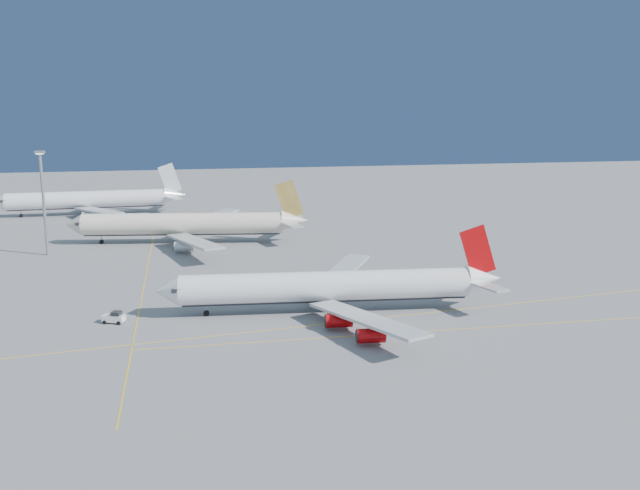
{
  "coord_description": "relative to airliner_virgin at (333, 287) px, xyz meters",
  "views": [
    {
      "loc": [
        -31.49,
        -116.79,
        36.73
      ],
      "look_at": [
        -4.81,
        21.99,
        7.0
      ],
      "focal_mm": 40.0,
      "sensor_mm": 36.0,
      "label": 1
    }
  ],
  "objects": [
    {
      "name": "ground",
      "position": [
        6.9,
        0.99,
        -4.48
      ],
      "size": [
        500.0,
        500.0,
        0.0
      ],
      "primitive_type": "plane",
      "color": "slate",
      "rests_on": "ground"
    },
    {
      "name": "taxiway_lines",
      "position": [
        -7.82,
        7.33,
        -4.47
      ],
      "size": [
        118.86,
        140.0,
        0.02
      ],
      "color": "#F6B20D",
      "rests_on": "ground"
    },
    {
      "name": "airliner_virgin",
      "position": [
        0.0,
        0.0,
        0.0
      ],
      "size": [
        60.24,
        53.95,
        14.85
      ],
      "rotation": [
        0.0,
        0.0,
        -0.08
      ],
      "color": "white",
      "rests_on": "ground"
    },
    {
      "name": "airliner_etihad",
      "position": [
        -23.9,
        64.53,
        0.38
      ],
      "size": [
        61.17,
        56.05,
        15.98
      ],
      "rotation": [
        0.0,
        0.0,
        -0.14
      ],
      "color": "beige",
      "rests_on": "ground"
    },
    {
      "name": "airliner_third",
      "position": [
        -53.29,
        114.61,
        0.29
      ],
      "size": [
        58.76,
        54.17,
        15.77
      ],
      "rotation": [
        0.0,
        0.0,
        0.05
      ],
      "color": "white",
      "rests_on": "ground"
    },
    {
      "name": "pushback_tug",
      "position": [
        -36.7,
        0.78,
        -3.56
      ],
      "size": [
        3.92,
        3.1,
        1.99
      ],
      "rotation": [
        0.0,
        0.0,
        -0.35
      ],
      "color": "white",
      "rests_on": "ground"
    },
    {
      "name": "light_mast",
      "position": [
        -56.64,
        56.54,
        9.89
      ],
      "size": [
        2.1,
        2.1,
        24.34
      ],
      "color": "gray",
      "rests_on": "ground"
    }
  ]
}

